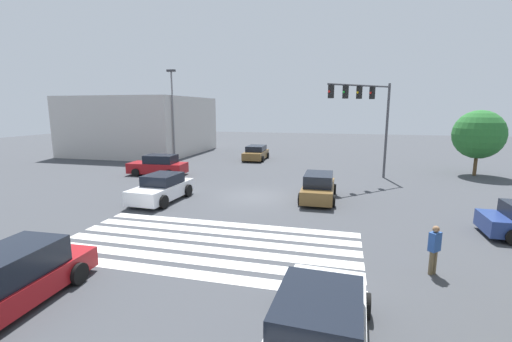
# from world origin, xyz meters

# --- Properties ---
(ground_plane) EXTENTS (109.49, 109.49, 0.00)m
(ground_plane) POSITION_xyz_m (0.00, 0.00, 0.00)
(ground_plane) COLOR #3D3F44
(crosswalk_markings) EXTENTS (11.44, 5.35, 0.01)m
(crosswalk_markings) POSITION_xyz_m (0.00, -7.47, 0.00)
(crosswalk_markings) COLOR silver
(crosswalk_markings) RESTS_ON ground_plane
(traffic_signal_mast) EXTENTS (4.31, 4.31, 6.93)m
(traffic_signal_mast) POSITION_xyz_m (6.38, 6.38, 5.23)
(traffic_signal_mast) COLOR #47474C
(traffic_signal_mast) RESTS_ON ground_plane
(car_0) EXTENTS (2.23, 4.39, 1.43)m
(car_0) POSITION_xyz_m (-3.69, 14.46, 0.69)
(car_0) COLOR brown
(car_0) RESTS_ON ground_plane
(car_2) EXTENTS (1.98, 4.35, 1.54)m
(car_2) POSITION_xyz_m (3.61, 0.22, 0.73)
(car_2) COLOR brown
(car_2) RESTS_ON ground_plane
(car_3) EXTENTS (4.54, 2.23, 1.58)m
(car_3) POSITION_xyz_m (-9.10, 4.71, 0.74)
(car_3) COLOR maroon
(car_3) RESTS_ON ground_plane
(car_4) EXTENTS (2.14, 4.89, 1.55)m
(car_4) POSITION_xyz_m (-3.40, -12.69, 0.72)
(car_4) COLOR maroon
(car_4) RESTS_ON ground_plane
(car_5) EXTENTS (2.27, 4.35, 1.50)m
(car_5) POSITION_xyz_m (-4.92, -2.17, 0.71)
(car_5) COLOR silver
(car_5) RESTS_ON ground_plane
(car_6) EXTENTS (2.33, 4.48, 1.37)m
(car_6) POSITION_xyz_m (4.53, -12.27, 0.65)
(car_6) COLOR silver
(car_6) RESTS_ON ground_plane
(corner_building) EXTENTS (13.25, 13.25, 6.42)m
(corner_building) POSITION_xyz_m (-18.09, 16.97, 3.21)
(corner_building) COLOR #BCB7B2
(corner_building) RESTS_ON ground_plane
(pedestrian) EXTENTS (0.41, 0.41, 1.58)m
(pedestrian) POSITION_xyz_m (7.74, -7.93, 0.87)
(pedestrian) COLOR brown
(pedestrian) RESTS_ON ground_plane
(street_light_pole_a) EXTENTS (0.80, 0.36, 8.79)m
(street_light_pole_a) POSITION_xyz_m (-11.33, 11.67, 5.21)
(street_light_pole_a) COLOR slate
(street_light_pole_a) RESTS_ON ground_plane
(tree_corner_b) EXTENTS (3.71, 3.71, 5.04)m
(tree_corner_b) POSITION_xyz_m (14.89, 10.60, 3.18)
(tree_corner_b) COLOR brown
(tree_corner_b) RESTS_ON ground_plane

